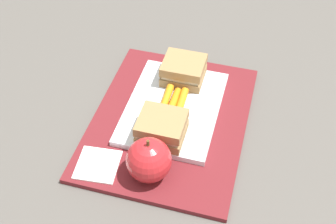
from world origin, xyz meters
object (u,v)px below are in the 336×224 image
object	(u,v)px
sandwich_half_left	(184,70)
food_tray	(173,108)
carrot_sticks_bundle	(173,103)
paper_napkin	(98,165)
sandwich_half_right	(162,128)
apple	(147,160)

from	to	relation	value
sandwich_half_left	food_tray	bearing A→B (deg)	0.00
carrot_sticks_bundle	paper_napkin	distance (m)	0.18
sandwich_half_right	apple	world-z (taller)	apple
food_tray	paper_napkin	distance (m)	0.18
food_tray	sandwich_half_right	world-z (taller)	sandwich_half_right
carrot_sticks_bundle	apple	world-z (taller)	apple
sandwich_half_left	carrot_sticks_bundle	bearing A→B (deg)	-0.17
carrot_sticks_bundle	paper_napkin	xyz separation A→B (m)	(0.16, -0.09, -0.02)
sandwich_half_right	paper_napkin	bearing A→B (deg)	-47.56
sandwich_half_left	paper_napkin	size ratio (longest dim) A/B	1.14
sandwich_half_left	apple	world-z (taller)	apple
sandwich_half_left	carrot_sticks_bundle	world-z (taller)	sandwich_half_left
paper_napkin	sandwich_half_right	bearing A→B (deg)	132.44
apple	paper_napkin	world-z (taller)	apple
sandwich_half_right	food_tray	bearing A→B (deg)	180.00
sandwich_half_right	sandwich_half_left	bearing A→B (deg)	180.00
food_tray	apple	distance (m)	0.16
food_tray	carrot_sticks_bundle	size ratio (longest dim) A/B	2.92
food_tray	carrot_sticks_bundle	bearing A→B (deg)	-47.97
apple	paper_napkin	distance (m)	0.09
food_tray	paper_napkin	world-z (taller)	food_tray
carrot_sticks_bundle	sandwich_half_right	bearing A→B (deg)	0.17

